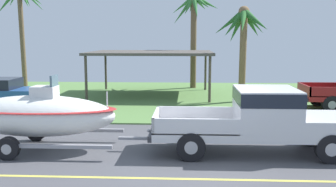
{
  "coord_description": "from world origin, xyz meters",
  "views": [
    {
      "loc": [
        -0.46,
        -10.68,
        3.34
      ],
      "look_at": [
        -1.1,
        1.83,
        1.54
      ],
      "focal_mm": 41.44,
      "sensor_mm": 36.0,
      "label": 1
    }
  ],
  "objects_px": {
    "carport_awning": "(152,53)",
    "palm_tree_far_left": "(194,16)",
    "palm_tree_near_right": "(243,30)",
    "pickup_truck_towing": "(264,117)",
    "boat_on_trailer": "(37,115)",
    "palm_tree_mid": "(20,6)"
  },
  "relations": [
    {
      "from": "boat_on_trailer",
      "to": "carport_awning",
      "type": "height_order",
      "value": "carport_awning"
    },
    {
      "from": "boat_on_trailer",
      "to": "carport_awning",
      "type": "distance_m",
      "value": 11.42
    },
    {
      "from": "palm_tree_mid",
      "to": "palm_tree_far_left",
      "type": "xyz_separation_m",
      "value": [
        10.69,
        1.7,
        -0.54
      ]
    },
    {
      "from": "boat_on_trailer",
      "to": "palm_tree_far_left",
      "type": "height_order",
      "value": "palm_tree_far_left"
    },
    {
      "from": "palm_tree_mid",
      "to": "palm_tree_far_left",
      "type": "height_order",
      "value": "palm_tree_mid"
    },
    {
      "from": "boat_on_trailer",
      "to": "palm_tree_near_right",
      "type": "xyz_separation_m",
      "value": [
        7.27,
        8.83,
        2.68
      ]
    },
    {
      "from": "carport_awning",
      "to": "palm_tree_far_left",
      "type": "relative_size",
      "value": 1.1
    },
    {
      "from": "pickup_truck_towing",
      "to": "palm_tree_near_right",
      "type": "height_order",
      "value": "palm_tree_near_right"
    },
    {
      "from": "boat_on_trailer",
      "to": "palm_tree_mid",
      "type": "bearing_deg",
      "value": 114.72
    },
    {
      "from": "carport_awning",
      "to": "palm_tree_near_right",
      "type": "relative_size",
      "value": 1.4
    },
    {
      "from": "carport_awning",
      "to": "boat_on_trailer",
      "type": "bearing_deg",
      "value": -102.29
    },
    {
      "from": "pickup_truck_towing",
      "to": "carport_awning",
      "type": "height_order",
      "value": "carport_awning"
    },
    {
      "from": "boat_on_trailer",
      "to": "palm_tree_far_left",
      "type": "relative_size",
      "value": 0.94
    },
    {
      "from": "boat_on_trailer",
      "to": "palm_tree_mid",
      "type": "distance_m",
      "value": 14.56
    },
    {
      "from": "palm_tree_far_left",
      "to": "carport_awning",
      "type": "bearing_deg",
      "value": -126.83
    },
    {
      "from": "palm_tree_near_right",
      "to": "palm_tree_far_left",
      "type": "relative_size",
      "value": 0.79
    },
    {
      "from": "pickup_truck_towing",
      "to": "palm_tree_far_left",
      "type": "height_order",
      "value": "palm_tree_far_left"
    },
    {
      "from": "boat_on_trailer",
      "to": "palm_tree_far_left",
      "type": "bearing_deg",
      "value": 71.26
    },
    {
      "from": "palm_tree_near_right",
      "to": "pickup_truck_towing",
      "type": "bearing_deg",
      "value": -93.54
    },
    {
      "from": "palm_tree_near_right",
      "to": "palm_tree_mid",
      "type": "xyz_separation_m",
      "value": [
        -13.09,
        3.82,
        1.56
      ]
    },
    {
      "from": "carport_awning",
      "to": "palm_tree_far_left",
      "type": "height_order",
      "value": "palm_tree_far_left"
    },
    {
      "from": "palm_tree_far_left",
      "to": "palm_tree_near_right",
      "type": "bearing_deg",
      "value": -66.53
    }
  ]
}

